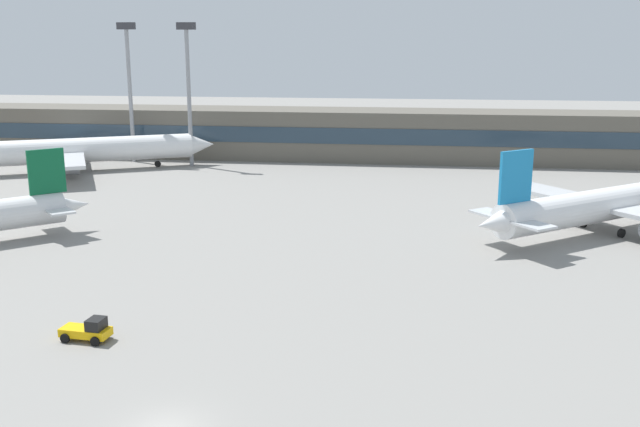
% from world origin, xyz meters
% --- Properties ---
extents(ground_plane, '(400.00, 400.00, 0.00)m').
position_xyz_m(ground_plane, '(0.00, 40.00, 0.00)').
color(ground_plane, gray).
extents(terminal_building, '(147.28, 12.13, 9.00)m').
position_xyz_m(terminal_building, '(0.00, 96.21, 4.50)').
color(terminal_building, '#5B564C').
rests_on(terminal_building, ground_plane).
extents(airplane_mid, '(35.18, 29.66, 10.51)m').
position_xyz_m(airplane_mid, '(36.64, 48.91, 3.21)').
color(airplane_mid, white).
rests_on(airplane_mid, ground_plane).
extents(airplane_far, '(43.07, 31.16, 11.52)m').
position_xyz_m(airplane_far, '(-42.36, 76.74, 3.51)').
color(airplane_far, white).
rests_on(airplane_far, ground_plane).
extents(baggage_tug_yellow, '(3.73, 2.11, 1.75)m').
position_xyz_m(baggage_tug_yellow, '(-9.62, 11.03, 0.80)').
color(baggage_tug_yellow, '#F2B20C').
rests_on(baggage_tug_yellow, ground_plane).
extents(floodlight_tower_west, '(3.20, 0.80, 24.37)m').
position_xyz_m(floodlight_tower_west, '(-36.79, 87.76, 14.18)').
color(floodlight_tower_west, gray).
rests_on(floodlight_tower_west, ground_plane).
extents(floodlight_tower_east, '(3.20, 0.80, 24.28)m').
position_xyz_m(floodlight_tower_east, '(-25.16, 85.01, 14.13)').
color(floodlight_tower_east, gray).
rests_on(floodlight_tower_east, ground_plane).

